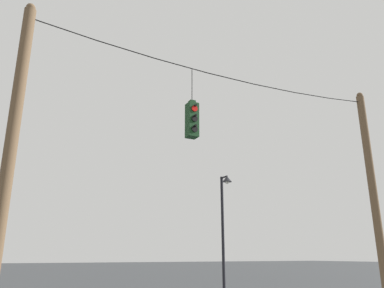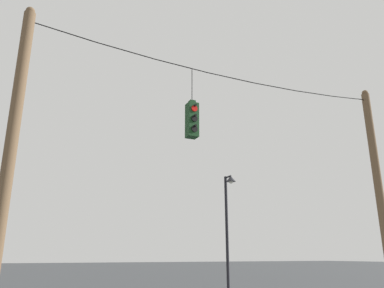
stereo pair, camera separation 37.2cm
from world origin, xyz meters
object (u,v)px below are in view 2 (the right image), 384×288
Objects in this scene: utility_pole_right at (379,192)px; traffic_light_near_left_pole at (192,120)px; utility_pole_left at (10,156)px; street_lamp at (228,215)px.

traffic_light_near_left_pole is at bearing 180.00° from utility_pole_right.
street_lamp is (8.40, 3.70, -0.74)m from utility_pole_left.
utility_pole_right is 5.97m from street_lamp.
utility_pole_left reaches higher than street_lamp.
utility_pole_right is at bearing -0.00° from traffic_light_near_left_pole.
utility_pole_right is at bearing 0.00° from utility_pole_left.
street_lamp is at bearing 47.35° from traffic_light_near_left_pole.
utility_pole_right is 3.62× the size of traffic_light_near_left_pole.
utility_pole_right is at bearing -38.63° from street_lamp.
utility_pole_left reaches higher than traffic_light_near_left_pole.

